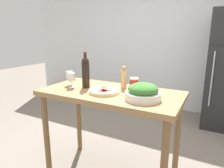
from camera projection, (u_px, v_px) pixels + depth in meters
name	position (u px, v px, depth m)	size (l,w,h in m)	color
wall_back	(169.00, 40.00, 3.70)	(6.40, 0.08, 2.60)	silver
prep_counter	(110.00, 104.00, 1.86)	(1.29, 0.64, 0.90)	olive
wine_bottle	(86.00, 72.00, 1.92)	(0.07, 0.07, 0.35)	black
wine_glass_near	(72.00, 78.00, 1.93)	(0.07, 0.07, 0.14)	silver
wine_glass_far	(70.00, 76.00, 2.02)	(0.07, 0.07, 0.14)	silver
pepper_mill	(124.00, 78.00, 1.91)	(0.05, 0.05, 0.22)	tan
salad_bowl	(143.00, 92.00, 1.58)	(0.28, 0.28, 0.14)	white
homemade_pizza	(104.00, 91.00, 1.77)	(0.27, 0.27, 0.03)	beige
salt_canister	(134.00, 84.00, 1.87)	(0.08, 0.08, 0.11)	#B2231E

